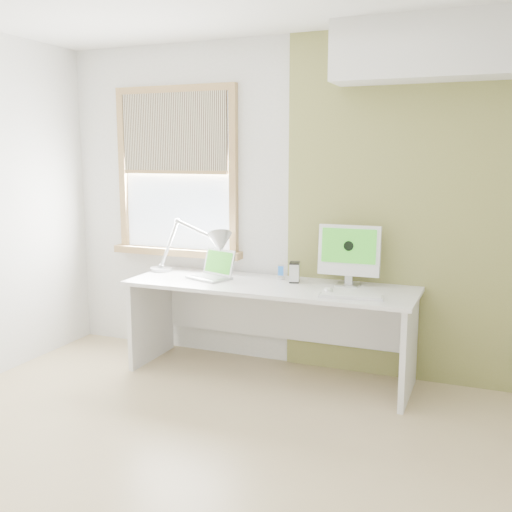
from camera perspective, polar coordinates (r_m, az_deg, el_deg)
The scene contains 12 objects.
room at distance 3.12m, azimuth -7.27°, elevation 2.40°, with size 4.04×3.54×2.64m.
accent_wall at distance 4.49m, azimuth 15.38°, elevation 4.35°, with size 2.00×0.02×2.60m, color olive.
soffit at distance 4.34m, azimuth 18.54°, elevation 18.62°, with size 1.60×0.40×0.42m, color white.
window at distance 5.08m, azimuth -7.73°, elevation 7.97°, with size 1.20×0.14×1.42m.
desk at distance 4.57m, azimuth 1.56°, elevation -4.96°, with size 2.20×0.70×0.73m.
desk_lamp at distance 4.80m, azimuth -4.59°, elevation 0.97°, with size 0.80×0.32×0.45m.
laptop at distance 4.69m, azimuth -4.15°, elevation -1.46°, with size 0.39×0.35×0.22m.
phone_dock at distance 4.63m, azimuth 2.40°, elevation -1.86°, with size 0.08×0.08×0.12m.
external_drive at distance 4.54m, azimuth 3.74°, elevation -1.56°, with size 0.10×0.13×0.15m.
imac at distance 4.44m, azimuth 8.98°, elevation 0.41°, with size 0.46×0.15×0.45m.
keyboard at distance 4.10m, azimuth 9.13°, elevation -3.86°, with size 0.45×0.18×0.02m.
mouse at distance 4.22m, azimuth 6.98°, elevation -3.30°, with size 0.07×0.11×0.03m, color white.
Camera 1 is at (1.52, -2.70, 1.69)m, focal length 41.47 mm.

